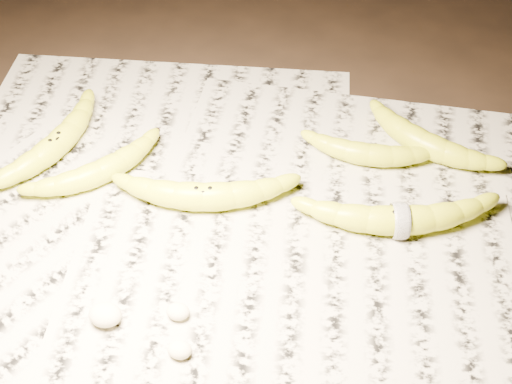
% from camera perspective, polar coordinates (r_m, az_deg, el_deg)
% --- Properties ---
extents(ground, '(3.00, 3.00, 0.00)m').
position_cam_1_polar(ground, '(0.93, -1.51, -2.33)').
color(ground, black).
rests_on(ground, ground).
extents(newspaper_patch, '(0.90, 0.70, 0.01)m').
position_cam_1_polar(newspaper_patch, '(0.92, -2.73, -2.46)').
color(newspaper_patch, '#B1AD98').
rests_on(newspaper_patch, ground).
extents(banana_left_a, '(0.11, 0.22, 0.04)m').
position_cam_1_polar(banana_left_a, '(1.03, -15.78, 3.77)').
color(banana_left_a, '#D0E11C').
rests_on(banana_left_a, newspaper_patch).
extents(banana_left_b, '(0.16, 0.17, 0.03)m').
position_cam_1_polar(banana_left_b, '(0.98, -12.39, 1.73)').
color(banana_left_b, '#D0E11C').
rests_on(banana_left_b, newspaper_patch).
extents(banana_center, '(0.22, 0.11, 0.04)m').
position_cam_1_polar(banana_center, '(0.92, -4.20, -0.22)').
color(banana_center, '#D0E11C').
rests_on(banana_center, newspaper_patch).
extents(banana_taped, '(0.24, 0.12, 0.04)m').
position_cam_1_polar(banana_taped, '(0.91, 11.43, -2.09)').
color(banana_taped, '#D0E11C').
rests_on(banana_taped, newspaper_patch).
extents(banana_upper_a, '(0.17, 0.06, 0.03)m').
position_cam_1_polar(banana_upper_a, '(1.00, 9.06, 3.14)').
color(banana_upper_a, '#D0E11C').
rests_on(banana_upper_a, newspaper_patch).
extents(banana_upper_b, '(0.19, 0.13, 0.04)m').
position_cam_1_polar(banana_upper_b, '(1.03, 13.29, 3.99)').
color(banana_upper_b, '#D0E11C').
rests_on(banana_upper_b, newspaper_patch).
extents(measuring_tape, '(0.02, 0.05, 0.05)m').
position_cam_1_polar(measuring_tape, '(0.91, 11.43, -2.09)').
color(measuring_tape, white).
rests_on(measuring_tape, newspaper_patch).
extents(flesh_chunk_a, '(0.04, 0.03, 0.02)m').
position_cam_1_polar(flesh_chunk_a, '(0.83, -12.02, -9.44)').
color(flesh_chunk_a, beige).
rests_on(flesh_chunk_a, newspaper_patch).
extents(flesh_chunk_b, '(0.03, 0.02, 0.02)m').
position_cam_1_polar(flesh_chunk_b, '(0.80, -6.16, -12.29)').
color(flesh_chunk_b, beige).
rests_on(flesh_chunk_b, newspaper_patch).
extents(flesh_chunk_c, '(0.03, 0.02, 0.02)m').
position_cam_1_polar(flesh_chunk_c, '(0.83, -6.28, -9.33)').
color(flesh_chunk_c, beige).
rests_on(flesh_chunk_c, newspaper_patch).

